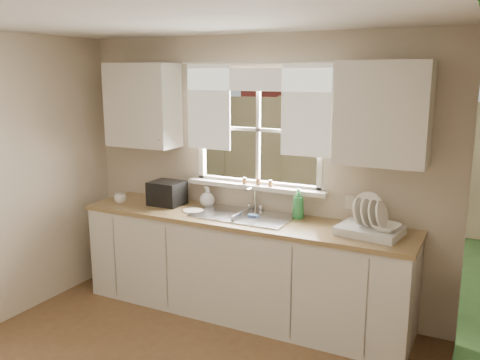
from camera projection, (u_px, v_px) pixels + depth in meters
The scene contains 20 objects.
room_walls at pixel (104, 237), 2.89m from camera, with size 3.62×4.02×2.50m.
ceiling at pixel (99, 6), 2.69m from camera, with size 3.60×4.00×0.02m, color silver.
window at pixel (257, 148), 4.64m from camera, with size 1.38×0.16×1.06m.
curtains at pixel (255, 99), 4.51m from camera, with size 1.50×0.03×0.81m.
base_cabinets at pixel (242, 268), 4.58m from camera, with size 3.00×0.62×0.87m, color silver.
countertop at pixel (242, 219), 4.49m from camera, with size 3.04×0.65×0.04m, color olive.
upper_cabinet_left at pixel (143, 105), 4.93m from camera, with size 0.70×0.33×0.80m, color silver.
upper_cabinet_right at pixel (383, 114), 3.91m from camera, with size 0.70×0.33×0.80m, color silver.
wall_outlet at pixel (350, 202), 4.32m from camera, with size 0.08×0.01×0.12m, color beige.
sill_jars at pixel (258, 182), 4.64m from camera, with size 0.30×0.04×0.06m.
backyard at pixel (429, 3), 9.58m from camera, with size 20.00×10.00×6.13m.
sink at pixel (243, 224), 4.52m from camera, with size 0.88×0.52×0.40m.
dish_rack at pixel (370, 226), 3.99m from camera, with size 0.52×0.42×0.31m.
bowl at pixel (386, 227), 3.88m from camera, with size 0.22×0.22×0.05m, color white.
soap_bottle_a at pixel (298, 203), 4.41m from camera, with size 0.10×0.10×0.27m, color #2D8942.
soap_bottle_b at pixel (153, 191), 5.02m from camera, with size 0.09×0.09×0.20m, color #2D43AA.
soap_bottle_c at pixel (207, 197), 4.83m from camera, with size 0.14×0.14×0.19m, color beige.
saucer at pixel (193, 211), 4.66m from camera, with size 0.19×0.19×0.01m, color white.
cup at pixel (120, 199), 4.95m from camera, with size 0.12×0.12×0.09m, color white.
black_appliance at pixel (167, 193), 4.89m from camera, with size 0.31×0.27×0.23m, color black.
Camera 1 is at (1.94, -2.18, 2.15)m, focal length 38.00 mm.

